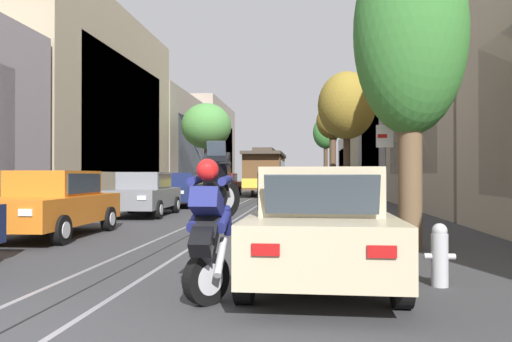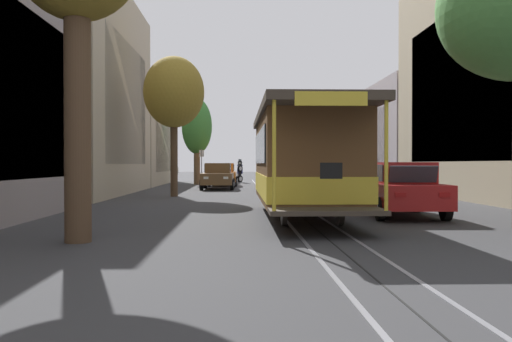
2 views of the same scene
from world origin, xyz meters
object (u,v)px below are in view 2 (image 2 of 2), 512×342
(parked_car_navy_fourth_left, at_px, (331,178))
(parked_car_navy_fifth_left, at_px, (356,182))
(parked_car_orange_second_right, at_px, (223,174))
(parked_car_brown_mid_right, at_px, (218,176))
(street_tree_kerb_left_near, at_px, (325,113))
(parked_car_beige_near_right, at_px, (223,173))
(cable_car_trolley, at_px, (302,159))
(parked_car_orange_second_left, at_px, (308,174))
(fire_hydrant, at_px, (204,178))
(parked_car_grey_mid_left, at_px, (318,176))
(parked_car_navy_near_left, at_px, (299,173))
(street_tree_kerb_right_second, at_px, (174,93))
(parked_car_red_sixth_left, at_px, (400,189))
(pedestrian_on_right_pavement, at_px, (175,172))
(street_tree_kerb_right_near, at_px, (197,127))
(street_sign_post, at_px, (202,163))
(motorcycle_with_rider, at_px, (240,170))

(parked_car_navy_fourth_left, distance_m, parked_car_navy_fifth_left, 5.91)
(parked_car_orange_second_right, xyz_separation_m, parked_car_brown_mid_right, (0.16, 5.07, 0.00))
(parked_car_brown_mid_right, xyz_separation_m, street_tree_kerb_left_near, (-8.13, -10.09, 4.78))
(parked_car_beige_near_right, bearing_deg, cable_car_trolley, 96.17)
(parked_car_orange_second_left, relative_size, fire_hydrant, 5.22)
(parked_car_grey_mid_left, height_order, street_tree_kerb_left_near, street_tree_kerb_left_near)
(parked_car_navy_near_left, bearing_deg, street_tree_kerb_right_second, 67.04)
(street_tree_kerb_right_second, distance_m, cable_car_trolley, 11.80)
(parked_car_grey_mid_left, height_order, parked_car_red_sixth_left, same)
(pedestrian_on_right_pavement, bearing_deg, parked_car_navy_fourth_left, 122.59)
(parked_car_navy_near_left, distance_m, parked_car_orange_second_left, 5.39)
(street_tree_kerb_left_near, relative_size, fire_hydrant, 8.76)
(parked_car_navy_near_left, distance_m, cable_car_trolley, 29.33)
(parked_car_brown_mid_right, bearing_deg, street_tree_kerb_right_second, 76.11)
(parked_car_navy_near_left, bearing_deg, street_tree_kerb_left_near, 140.98)
(street_tree_kerb_right_near, relative_size, cable_car_trolley, 0.70)
(parked_car_red_sixth_left, xyz_separation_m, parked_car_brown_mid_right, (5.98, -17.20, 0.00))
(parked_car_orange_second_left, relative_size, parked_car_red_sixth_left, 1.00)
(parked_car_grey_mid_left, distance_m, fire_hydrant, 13.20)
(parked_car_red_sixth_left, relative_size, parked_car_orange_second_right, 1.01)
(parked_car_brown_mid_right, height_order, fire_hydrant, parked_car_brown_mid_right)
(parked_car_orange_second_left, distance_m, street_tree_kerb_right_second, 16.23)
(parked_car_orange_second_right, distance_m, street_sign_post, 2.52)
(parked_car_orange_second_left, bearing_deg, street_tree_kerb_right_near, -8.73)
(parked_car_navy_near_left, bearing_deg, parked_car_beige_near_right, 9.08)
(parked_car_navy_near_left, bearing_deg, parked_car_orange_second_left, 90.57)
(parked_car_navy_near_left, distance_m, parked_car_navy_fourth_left, 16.84)
(motorcycle_with_rider, bearing_deg, parked_car_navy_fifth_left, 101.52)
(parked_car_red_sixth_left, height_order, street_tree_kerb_right_near, street_tree_kerb_right_near)
(parked_car_orange_second_left, height_order, pedestrian_on_right_pavement, parked_car_orange_second_left)
(parked_car_navy_fifth_left, bearing_deg, parked_car_brown_mid_right, -61.60)
(parked_car_navy_fourth_left, height_order, street_tree_kerb_right_near, street_tree_kerb_right_near)
(cable_car_trolley, distance_m, fire_hydrant, 28.71)
(street_tree_kerb_left_near, height_order, fire_hydrant, street_tree_kerb_left_near)
(street_tree_kerb_right_near, height_order, pedestrian_on_right_pavement, street_tree_kerb_right_near)
(parked_car_orange_second_right, height_order, street_tree_kerb_right_second, street_tree_kerb_right_second)
(parked_car_navy_fifth_left, relative_size, fire_hydrant, 5.25)
(parked_car_orange_second_right, bearing_deg, street_tree_kerb_right_second, 81.00)
(parked_car_navy_fourth_left, relative_size, cable_car_trolley, 0.48)
(parked_car_orange_second_left, relative_size, street_tree_kerb_left_near, 0.60)
(parked_car_red_sixth_left, bearing_deg, fire_hydrant, -74.97)
(pedestrian_on_right_pavement, bearing_deg, parked_car_grey_mid_left, 134.50)
(parked_car_beige_near_right, distance_m, street_sign_post, 4.19)
(parked_car_navy_near_left, relative_size, parked_car_grey_mid_left, 1.00)
(parked_car_brown_mid_right, relative_size, motorcycle_with_rider, 2.29)
(parked_car_orange_second_left, height_order, motorcycle_with_rider, motorcycle_with_rider)
(parked_car_red_sixth_left, xyz_separation_m, pedestrian_on_right_pavement, (9.75, -27.27, 0.07))
(parked_car_grey_mid_left, xyz_separation_m, street_tree_kerb_left_near, (-2.05, -10.04, 4.78))
(cable_car_trolley, distance_m, motorcycle_with_rider, 29.27)
(parked_car_red_sixth_left, bearing_deg, parked_car_orange_second_left, -90.70)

